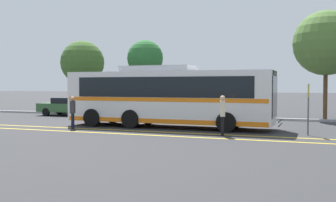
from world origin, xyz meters
TOP-DOWN VIEW (x-y plane):
  - ground_plane at (0.00, 0.00)m, footprint 220.00×220.00m
  - lane_strip_0 at (0.93, -2.66)m, footprint 31.36×0.20m
  - lane_strip_1 at (0.93, -4.02)m, footprint 31.36×0.20m
  - curb_strip at (0.93, 6.04)m, footprint 39.36×0.36m
  - transit_bus at (0.92, -0.46)m, footprint 11.70×2.77m
  - parked_car_0 at (-9.10, 4.79)m, footprint 4.73×1.97m
  - parked_car_1 at (-3.35, 4.65)m, footprint 4.14×1.98m
  - parked_car_2 at (2.33, 5.10)m, footprint 4.69×2.06m
  - pedestrian_0 at (-3.55, -2.96)m, footprint 0.36×0.47m
  - pedestrian_2 at (4.56, -3.10)m, footprint 0.31×0.46m
  - bus_stop_sign at (8.23, -1.52)m, footprint 0.07×0.40m
  - tree_0 at (9.22, 8.04)m, footprint 4.40×4.40m
  - tree_1 at (-3.98, 7.69)m, footprint 2.83×2.83m
  - tree_2 at (-10.74, 9.33)m, footprint 3.83×3.83m

SIDE VIEW (x-z plane):
  - ground_plane at x=0.00m, z-range 0.00..0.00m
  - lane_strip_0 at x=0.93m, z-range 0.00..0.01m
  - lane_strip_1 at x=0.93m, z-range 0.00..0.01m
  - curb_strip at x=0.93m, z-range 0.00..0.15m
  - parked_car_0 at x=-9.10m, z-range 0.02..1.40m
  - parked_car_2 at x=2.33m, z-range 0.01..1.47m
  - parked_car_1 at x=-3.35m, z-range 0.02..1.49m
  - pedestrian_0 at x=-3.55m, z-range 0.12..1.84m
  - pedestrian_2 at x=4.56m, z-range 0.14..1.99m
  - bus_stop_sign at x=8.23m, z-range 0.31..2.69m
  - transit_bus at x=0.92m, z-range 0.06..3.44m
  - tree_2 at x=-10.74m, z-range 1.20..7.46m
  - tree_1 at x=-3.98m, z-range 1.49..7.36m
  - tree_0 at x=9.22m, z-range 1.48..8.87m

